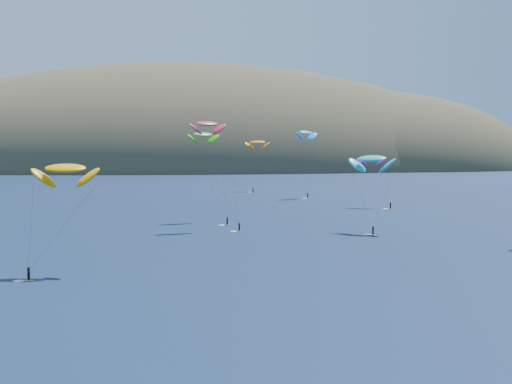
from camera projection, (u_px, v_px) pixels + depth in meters
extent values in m
plane|color=black|center=(327.00, 321.00, 77.35)|extent=(2800.00, 2800.00, 0.00)
ellipsoid|color=#3D3526|center=(188.00, 183.00, 633.26)|extent=(600.00, 300.00, 210.00)
ellipsoid|color=#3D3526|center=(7.00, 176.00, 637.46)|extent=(340.00, 240.00, 120.00)
ellipsoid|color=#3D3526|center=(368.00, 179.00, 638.37)|extent=(320.00, 220.00, 156.00)
ellipsoid|color=#3D3526|center=(474.00, 172.00, 696.30)|extent=(240.00, 180.00, 84.00)
cube|color=gold|center=(29.00, 281.00, 100.23)|extent=(1.61, 0.47, 0.09)
cylinder|color=black|center=(29.00, 274.00, 100.16)|extent=(0.38, 0.38, 1.72)
sphere|color=#8C6047|center=(28.00, 267.00, 100.10)|extent=(0.29, 0.29, 0.29)
ellipsoid|color=#F39E00|center=(66.00, 168.00, 106.02)|extent=(9.28, 4.32, 5.18)
cube|color=gold|center=(227.00, 225.00, 172.04)|extent=(1.65, 0.90, 0.09)
cylinder|color=black|center=(227.00, 221.00, 171.98)|extent=(0.37, 0.37, 1.70)
sphere|color=#8C6047|center=(227.00, 217.00, 171.92)|extent=(0.28, 0.28, 0.28)
ellipsoid|color=#2EBF0B|center=(203.00, 134.00, 181.23)|extent=(8.71, 5.84, 4.45)
cube|color=gold|center=(307.00, 198.00, 262.39)|extent=(1.58, 1.30, 0.09)
cylinder|color=black|center=(307.00, 196.00, 262.32)|extent=(0.38, 0.38, 1.71)
sphere|color=#8C6047|center=(307.00, 193.00, 262.26)|extent=(0.29, 0.29, 0.29)
ellipsoid|color=#1EA5E4|center=(306.00, 132.00, 264.16)|extent=(11.03, 9.71, 5.67)
cube|color=gold|center=(373.00, 235.00, 152.33)|extent=(1.42, 1.31, 0.08)
cylinder|color=black|center=(373.00, 231.00, 152.27)|extent=(0.35, 0.35, 1.60)
sphere|color=#8C6047|center=(373.00, 226.00, 152.21)|extent=(0.27, 0.27, 0.27)
ellipsoid|color=#0EA9BA|center=(372.00, 158.00, 157.60)|extent=(10.85, 10.32, 5.71)
cube|color=gold|center=(390.00, 209.00, 216.67)|extent=(1.71, 1.15, 0.09)
cylinder|color=black|center=(390.00, 206.00, 216.61)|extent=(0.39, 0.39, 1.78)
sphere|color=#8C6047|center=(390.00, 202.00, 216.54)|extent=(0.30, 0.30, 0.30)
ellipsoid|color=#75149B|center=(371.00, 158.00, 223.10)|extent=(9.20, 7.08, 4.65)
cube|color=gold|center=(239.00, 231.00, 159.31)|extent=(1.59, 0.83, 0.08)
cylinder|color=black|center=(239.00, 227.00, 159.25)|extent=(0.36, 0.36, 1.64)
sphere|color=#8C6047|center=(239.00, 223.00, 159.19)|extent=(0.27, 0.27, 0.27)
ellipsoid|color=#D62942|center=(207.00, 124.00, 161.82)|extent=(8.79, 5.77, 4.51)
cube|color=gold|center=(253.00, 192.00, 296.57)|extent=(1.62, 0.94, 0.09)
cylinder|color=black|center=(253.00, 190.00, 296.51)|extent=(0.37, 0.37, 1.67)
sphere|color=#8C6047|center=(253.00, 188.00, 296.45)|extent=(0.28, 0.28, 0.28)
ellipsoid|color=#CD7409|center=(257.00, 142.00, 305.25)|extent=(11.28, 7.87, 5.74)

